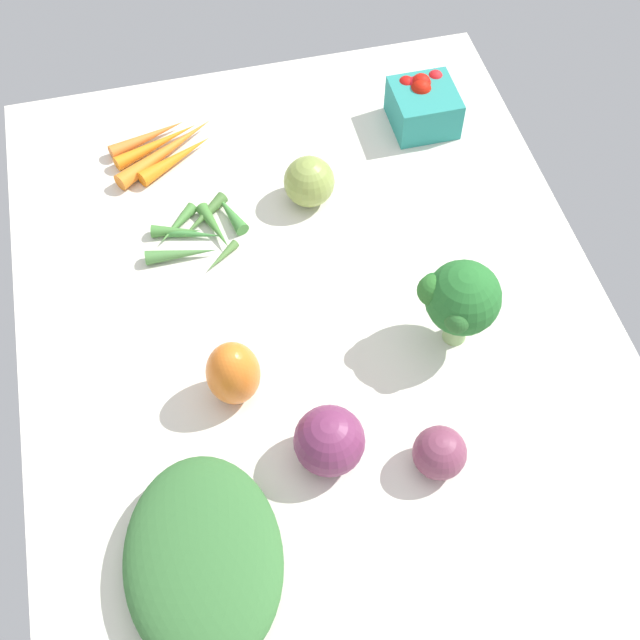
# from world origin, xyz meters

# --- Properties ---
(tablecloth) EXTENTS (1.04, 0.76, 0.02)m
(tablecloth) POSITION_xyz_m (0.00, 0.00, 0.01)
(tablecloth) COLOR silver
(tablecloth) RESTS_ON ground
(okra_pile) EXTENTS (0.14, 0.15, 0.02)m
(okra_pile) POSITION_xyz_m (0.19, 0.12, 0.03)
(okra_pile) COLOR #4A813D
(okra_pile) RESTS_ON tablecloth
(red_onion_center) EXTENTS (0.06, 0.06, 0.06)m
(red_onion_center) POSITION_xyz_m (-0.21, -0.09, 0.05)
(red_onion_center) COLOR #7B3A53
(red_onion_center) RESTS_ON tablecloth
(heirloom_tomato_green) EXTENTS (0.07, 0.07, 0.07)m
(heirloom_tomato_green) POSITION_xyz_m (0.22, -0.04, 0.06)
(heirloom_tomato_green) COLOR #8EA34B
(heirloom_tomato_green) RESTS_ON tablecloth
(berry_basket) EXTENTS (0.09, 0.09, 0.07)m
(berry_basket) POSITION_xyz_m (0.33, -0.24, 0.06)
(berry_basket) COLOR teal
(berry_basket) RESTS_ON tablecloth
(leafy_greens_clump) EXTENTS (0.25, 0.19, 0.06)m
(leafy_greens_clump) POSITION_xyz_m (-0.27, 0.19, 0.05)
(leafy_greens_clump) COLOR #376E35
(leafy_greens_clump) RESTS_ON tablecloth
(red_onion_near_basket) EXTENTS (0.08, 0.08, 0.08)m
(red_onion_near_basket) POSITION_xyz_m (-0.18, 0.03, 0.06)
(red_onion_near_basket) COLOR #762F57
(red_onion_near_basket) RESTS_ON tablecloth
(broccoli_head) EXTENTS (0.09, 0.10, 0.13)m
(broccoli_head) POSITION_xyz_m (-0.05, -0.16, 0.10)
(broccoli_head) COLOR #94BC75
(broccoli_head) RESTS_ON tablecloth
(bell_pepper_orange) EXTENTS (0.08, 0.08, 0.10)m
(bell_pepper_orange) POSITION_xyz_m (-0.07, 0.12, 0.07)
(bell_pepper_orange) COLOR orange
(bell_pepper_orange) RESTS_ON tablecloth
(carrot_bunch) EXTENTS (0.13, 0.17, 0.03)m
(carrot_bunch) POSITION_xyz_m (0.36, 0.15, 0.03)
(carrot_bunch) COLOR orange
(carrot_bunch) RESTS_ON tablecloth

